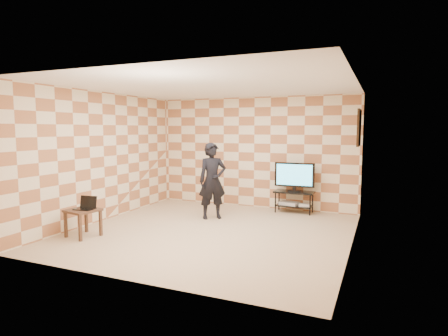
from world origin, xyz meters
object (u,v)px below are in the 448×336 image
at_px(tv, 294,175).
at_px(person, 212,181).
at_px(side_table, 83,214).
at_px(tv_stand, 294,197).

bearing_deg(tv, person, -140.41).
bearing_deg(tv, side_table, -131.91).
height_order(tv_stand, side_table, same).
height_order(tv_stand, tv, tv).
bearing_deg(person, tv_stand, 0.96).
distance_m(tv_stand, tv, 0.50).
bearing_deg(tv_stand, person, -140.34).
distance_m(tv, side_table, 4.60).
distance_m(tv_stand, side_table, 4.58).
distance_m(side_table, person, 2.70).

